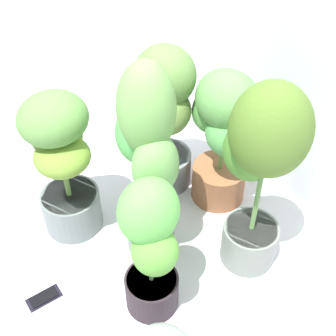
{
  "coord_description": "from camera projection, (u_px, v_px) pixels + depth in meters",
  "views": [
    {
      "loc": [
        1.12,
        -0.66,
        1.7
      ],
      "look_at": [
        0.0,
        0.21,
        0.4
      ],
      "focal_mm": 48.4,
      "sensor_mm": 36.0,
      "label": 1
    }
  ],
  "objects": [
    {
      "name": "ground_plane",
      "position": [
        133.0,
        250.0,
        2.1
      ],
      "size": [
        8.0,
        8.0,
        0.0
      ],
      "primitive_type": "plane",
      "color": "silver",
      "rests_on": "ground"
    },
    {
      "name": "potted_plant_center",
      "position": [
        147.0,
        152.0,
        1.75
      ],
      "size": [
        0.41,
        0.3,
        0.96
      ],
      "color": "slate",
      "rests_on": "ground"
    },
    {
      "name": "potted_plant_back_left",
      "position": [
        164.0,
        110.0,
        2.14
      ],
      "size": [
        0.41,
        0.34,
        0.78
      ],
      "color": "slate",
      "rests_on": "ground"
    },
    {
      "name": "potted_plant_front_right",
      "position": [
        149.0,
        243.0,
        1.64
      ],
      "size": [
        0.33,
        0.27,
        0.69
      ],
      "color": "#2A2026",
      "rests_on": "ground"
    },
    {
      "name": "potted_plant_back_center",
      "position": [
        223.0,
        130.0,
        2.08
      ],
      "size": [
        0.45,
        0.35,
        0.72
      ],
      "color": "#915837",
      "rests_on": "ground"
    },
    {
      "name": "potted_plant_front_left",
      "position": [
        61.0,
        158.0,
        1.94
      ],
      "size": [
        0.41,
        0.33,
        0.74
      ],
      "color": "slate",
      "rests_on": "ground"
    },
    {
      "name": "potted_plant_back_right",
      "position": [
        261.0,
        162.0,
        1.71
      ],
      "size": [
        0.45,
        0.41,
        0.91
      ],
      "color": "gray",
      "rests_on": "ground"
    },
    {
      "name": "cell_phone",
      "position": [
        44.0,
        298.0,
        1.91
      ],
      "size": [
        0.08,
        0.15,
        0.01
      ],
      "rotation": [
        0.0,
        0.0,
        -0.05
      ],
      "color": "black",
      "rests_on": "ground"
    }
  ]
}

